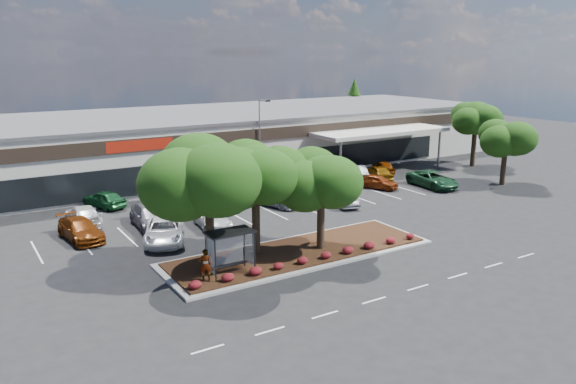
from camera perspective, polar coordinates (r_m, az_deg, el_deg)
ground at (r=34.96m, az=7.49°, el=-7.63°), size 160.00×160.00×0.00m
retail_store at (r=63.23m, az=-12.19°, el=4.90°), size 80.40×25.20×6.25m
landscape_island at (r=36.81m, az=1.11°, el=-6.16°), size 18.00×6.00×0.26m
lane_markings at (r=42.96m, az=-1.46°, el=-3.35°), size 33.12×20.06×0.01m
shrub_row at (r=35.05m, az=2.99°, el=-6.57°), size 17.00×0.80×0.50m
bus_shelter at (r=32.68m, az=-6.01°, el=-4.83°), size 2.75×1.55×2.59m
island_tree_west at (r=33.28m, az=-8.04°, el=-1.13°), size 7.20×7.20×7.89m
island_tree_mid at (r=35.45m, az=-3.31°, el=-0.55°), size 6.60×6.60×7.32m
island_tree_east at (r=36.36m, az=3.38°, el=-0.84°), size 5.80×5.80×6.50m
tree_east_near at (r=59.22m, az=21.17°, el=3.77°), size 5.60×5.60×6.51m
tree_east_far at (r=67.93m, az=18.43°, el=5.67°), size 6.40×6.40×7.62m
conifer_north_east at (r=88.50m, az=6.70°, el=8.52°), size 3.96×3.96×9.00m
person_waiting at (r=32.16m, az=-8.40°, el=-7.33°), size 0.78×0.62×1.87m
light_pole at (r=56.36m, az=-2.80°, el=4.65°), size 1.43×0.59×8.37m
car_0 at (r=42.07m, az=-20.33°, el=-3.58°), size 2.69×5.32×1.48m
car_1 at (r=43.37m, az=-13.75°, el=-2.45°), size 2.68×5.87×1.67m
car_2 at (r=39.97m, az=-12.49°, el=-3.85°), size 4.48×6.24×1.58m
car_3 at (r=42.56m, az=-7.76°, el=-2.62°), size 2.71×5.30×1.47m
car_4 at (r=49.35m, az=-0.19°, el=-0.14°), size 2.09×4.72×1.50m
car_5 at (r=48.44m, az=-1.46°, el=-0.32°), size 4.01×6.19×1.67m
car_6 at (r=48.59m, az=5.44°, el=-0.43°), size 2.60×4.82×1.51m
car_7 at (r=54.87m, az=9.11°, el=1.05°), size 3.10×4.30×1.36m
car_8 at (r=56.54m, az=14.47°, el=1.27°), size 3.06×5.84×1.57m
car_9 at (r=45.50m, az=-20.06°, el=-2.25°), size 2.32×5.27×1.50m
car_10 at (r=50.03m, az=-18.15°, el=-0.68°), size 3.17×4.65×1.47m
car_11 at (r=47.71m, az=-12.32°, el=-1.06°), size 3.47×5.04×1.36m
car_12 at (r=52.42m, az=-3.56°, el=0.68°), size 3.34×5.77×1.51m
car_13 at (r=51.90m, az=-2.95°, el=0.64°), size 3.55×6.13×1.67m
car_14 at (r=53.69m, az=-0.03°, el=1.09°), size 3.37×5.22×1.62m
car_15 at (r=58.21m, az=6.80°, el=1.99°), size 3.37×5.09×1.59m
car_16 at (r=58.55m, az=9.12°, el=1.95°), size 2.99×4.84×1.54m
car_17 at (r=62.00m, az=9.64°, el=2.53°), size 3.13×4.43×1.40m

